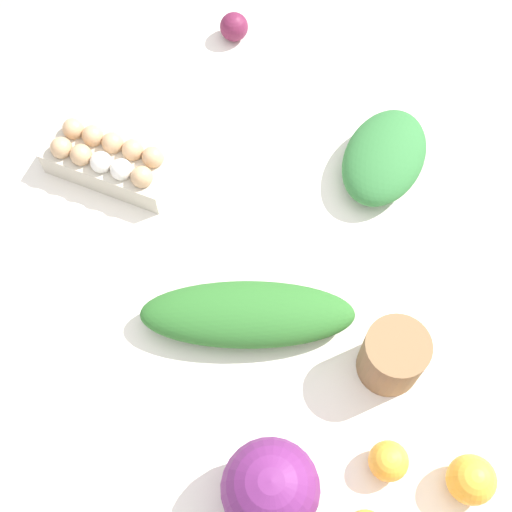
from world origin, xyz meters
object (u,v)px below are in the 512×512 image
Objects in this scene: greens_bunch_kale at (384,157)px; beet_root at (234,27)px; cabbage_purple at (270,488)px; orange_3 at (388,461)px; greens_bunch_chard at (248,314)px; paper_bag at (393,356)px; orange_0 at (471,480)px; egg_carton at (110,160)px.

beet_root is (0.41, 0.24, -0.01)m from greens_bunch_kale.
cabbage_purple reaches higher than greens_bunch_kale.
greens_bunch_kale is 3.51× the size of orange_3.
greens_bunch_chard is 0.35m from orange_3.
paper_bag reaches higher than beet_root.
greens_bunch_chard and orange_0 have the same top height.
cabbage_purple is at bearing 125.43° from paper_bag.
greens_bunch_kale is 0.44m from greens_bunch_chard.
egg_carton is at bearing 29.76° from greens_bunch_chard.
orange_0 is at bearing 177.96° from greens_bunch_kale.
paper_bag is at bearing 166.63° from greens_bunch_kale.
egg_carton is 0.90m from orange_0.
egg_carton reaches higher than orange_0.
orange_0 is at bearing -97.31° from cabbage_purple.
paper_bag is 0.50× the size of greens_bunch_kale.
orange_0 is 0.14m from orange_3.
orange_0 is at bearing 158.67° from egg_carton.
orange_3 is (0.01, -0.20, -0.05)m from cabbage_purple.
paper_bag reaches higher than orange_3.
cabbage_purple is 1.32× the size of paper_bag.
paper_bag reaches higher than greens_bunch_chard.
beet_root is at bearing 9.76° from paper_bag.
orange_3 is at bearing 165.80° from greens_bunch_kale.
orange_3 is (-0.58, 0.15, -0.01)m from greens_bunch_kale.
paper_bag is 0.24m from orange_0.
orange_3 is at bearing 153.61° from egg_carton.
cabbage_purple reaches higher than paper_bag.
orange_0 is at bearing -138.68° from greens_bunch_chard.
egg_carton is at bearing 80.44° from greens_bunch_kale.
greens_bunch_chard is 0.70m from beet_root.
paper_bag is at bearing 164.47° from egg_carton.
cabbage_purple is 0.41× the size of greens_bunch_chard.
egg_carton is 0.56m from greens_bunch_kale.
greens_bunch_kale is 2.91× the size of orange_0.
orange_0 reaches higher than beet_root.
greens_bunch_chard is 6.11× the size of beet_root.
cabbage_purple is at bearing 93.49° from orange_3.
orange_3 is (-0.30, -0.19, -0.01)m from greens_bunch_chard.
greens_bunch_kale is 0.61× the size of greens_bunch_chard.
greens_bunch_kale is 3.73× the size of beet_root.
beet_root is 0.94× the size of orange_3.
cabbage_purple is 0.33m from orange_0.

